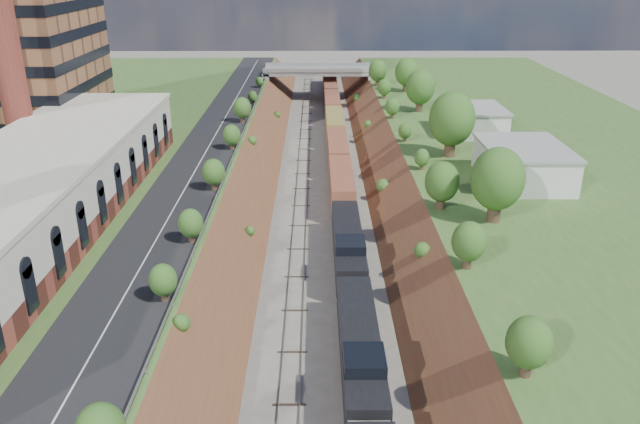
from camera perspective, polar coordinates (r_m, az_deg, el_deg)
platform_left at (r=87.78m, az=-22.03°, el=2.75°), size 44.00×180.00×5.00m
platform_right at (r=88.26m, az=22.07°, el=2.85°), size 44.00×180.00×5.00m
embankment_left at (r=83.10m, az=-7.53°, el=1.35°), size 10.00×180.00×10.00m
embankment_right at (r=83.27m, az=7.68°, el=1.38°), size 10.00×180.00×10.00m
rail_left_track at (r=82.44m, az=-1.72°, el=1.43°), size 1.58×180.00×0.18m
rail_right_track at (r=82.49m, az=1.89°, el=1.44°), size 1.58×180.00×0.18m
road at (r=82.15m, az=-10.83°, el=4.62°), size 8.00×180.00×0.10m
guardrail at (r=81.17m, az=-8.02°, el=4.96°), size 0.10×171.00×0.70m
commercial_building at (r=64.91m, az=-25.30°, el=1.30°), size 14.30×62.30×7.00m
overpass at (r=141.19m, az=-0.13°, el=12.25°), size 24.50×8.30×7.40m
white_building_near at (r=76.49m, az=18.08°, el=4.12°), size 9.00×12.00×4.00m
white_building_far at (r=96.74m, az=13.91°, el=8.10°), size 8.00×10.00×3.60m
tree_right_large at (r=62.97m, az=15.92°, el=2.88°), size 5.25×5.25×7.61m
tree_left_crest at (r=44.66m, az=-14.97°, el=-8.56°), size 2.45×2.45×3.55m
freight_train at (r=93.01m, az=1.63°, el=5.44°), size 2.89×147.49×4.55m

